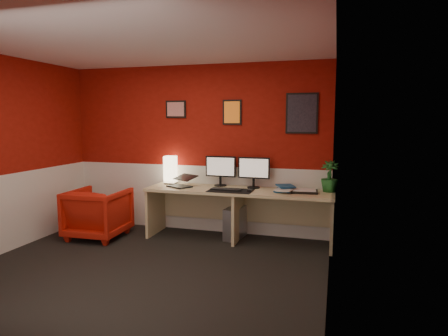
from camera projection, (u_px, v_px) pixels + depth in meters
The scene contains 26 objects.
ground at pixel (143, 272), 4.33m from camera, with size 4.00×3.50×0.01m, color black.
ceiling at pixel (136, 42), 4.02m from camera, with size 4.00×3.50×0.01m, color white.
wall_back at pixel (196, 149), 5.84m from camera, with size 4.00×0.01×2.50m, color maroon.
wall_front at pixel (8, 189), 2.50m from camera, with size 4.00×0.01×2.50m, color maroon.
wall_right at pixel (332, 167), 3.62m from camera, with size 0.01×3.50×2.50m, color maroon.
wainscot_back at pixel (196, 198), 5.93m from camera, with size 4.00×0.01×1.00m, color silver.
wainscot_front at pixel (17, 298), 2.60m from camera, with size 4.00×0.01×1.00m, color silver.
wainscot_right at pixel (328, 245), 3.71m from camera, with size 0.01×3.50×1.00m, color silver.
desk at pixel (238, 215), 5.41m from camera, with size 2.60×0.65×0.73m, color tan.
shoji_lamp at pixel (170, 171), 5.83m from camera, with size 0.16×0.16×0.40m, color #FFE5B2.
laptop at pixel (179, 179), 5.56m from camera, with size 0.33×0.23×0.22m, color black.
monitor_left at pixel (220, 166), 5.62m from camera, with size 0.45×0.06×0.58m, color black.
monitor_right at pixel (254, 168), 5.46m from camera, with size 0.45×0.06×0.58m, color black.
desk_mat at pixel (231, 191), 5.27m from camera, with size 0.60×0.38×0.01m, color black.
keyboard at pixel (226, 189), 5.30m from camera, with size 0.42×0.14×0.02m, color black.
mouse at pixel (250, 190), 5.19m from camera, with size 0.06×0.10×0.03m, color black.
book_bottom at pixel (275, 190), 5.25m from camera, with size 0.22×0.30×0.03m, color navy.
book_middle at pixel (278, 189), 5.21m from camera, with size 0.22×0.30×0.02m, color silver.
book_top at pixel (278, 187), 5.24m from camera, with size 0.22×0.29×0.03m, color navy.
zen_tray at pixel (304, 192), 5.14m from camera, with size 0.35×0.25×0.03m, color black.
potted_plant at pixel (330, 176), 5.18m from camera, with size 0.23×0.23×0.42m, color #19591E.
pc_tower at pixel (235, 223), 5.55m from camera, with size 0.20×0.45×0.45m, color #99999E.
armchair at pixel (98, 213), 5.57m from camera, with size 0.76×0.78×0.71m, color #BA190A.
art_left at pixel (176, 109), 5.84m from camera, with size 0.32×0.02×0.26m, color red.
art_center at pixel (232, 112), 5.60m from camera, with size 0.28×0.02×0.36m, color orange.
art_right at pixel (302, 113), 5.33m from camera, with size 0.44×0.02×0.56m, color black.
Camera 1 is at (2.03, -3.73, 1.70)m, focal length 31.01 mm.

